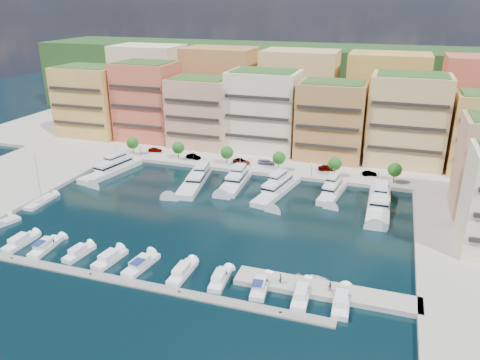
{
  "coord_description": "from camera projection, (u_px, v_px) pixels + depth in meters",
  "views": [
    {
      "loc": [
        37.43,
        -91.62,
        47.71
      ],
      "look_at": [
        3.82,
        10.2,
        6.0
      ],
      "focal_mm": 35.0,
      "sensor_mm": 36.0,
      "label": 1
    }
  ],
  "objects": [
    {
      "name": "backblock_1",
      "position": [
        221.0,
        89.0,
        176.31
      ],
      "size": [
        26.0,
        18.0,
        30.0
      ],
      "primitive_type": "cube",
      "color": "#BA7F45",
      "rests_on": "north_quay"
    },
    {
      "name": "ground",
      "position": [
        211.0,
        217.0,
        109.32
      ],
      "size": [
        400.0,
        400.0,
        0.0
      ],
      "primitive_type": "plane",
      "color": "black",
      "rests_on": "ground"
    },
    {
      "name": "apartment_4",
      "position": [
        331.0,
        121.0,
        143.07
      ],
      "size": [
        20.0,
        15.5,
        23.8
      ],
      "color": "#BA7F45",
      "rests_on": "north_quay"
    },
    {
      "name": "yacht_3",
      "position": [
        236.0,
        181.0,
        127.82
      ],
      "size": [
        5.62,
        17.52,
        7.3
      ],
      "color": "silver",
      "rests_on": "ground"
    },
    {
      "name": "tree_2",
      "position": [
        227.0,
        153.0,
        139.58
      ],
      "size": [
        3.8,
        3.8,
        5.65
      ],
      "color": "#473323",
      "rests_on": "north_quay"
    },
    {
      "name": "tree_1",
      "position": [
        178.0,
        148.0,
        144.26
      ],
      "size": [
        3.8,
        3.8,
        5.65
      ],
      "color": "#473323",
      "rests_on": "north_quay"
    },
    {
      "name": "lamppost_1",
      "position": [
        193.0,
        155.0,
        140.8
      ],
      "size": [
        0.3,
        0.3,
        4.2
      ],
      "color": "black",
      "rests_on": "north_quay"
    },
    {
      "name": "finger_pier",
      "position": [
        325.0,
        293.0,
        81.08
      ],
      "size": [
        32.0,
        5.0,
        2.0
      ],
      "primitive_type": "cube",
      "color": "#9E998E",
      "rests_on": "ground"
    },
    {
      "name": "yacht_2",
      "position": [
        196.0,
        179.0,
        128.83
      ],
      "size": [
        8.4,
        23.13,
        7.3
      ],
      "color": "silver",
      "rests_on": "ground"
    },
    {
      "name": "lamppost_3",
      "position": [
        312.0,
        167.0,
        130.28
      ],
      "size": [
        0.3,
        0.3,
        4.2
      ],
      "color": "black",
      "rests_on": "north_quay"
    },
    {
      "name": "backblock_2",
      "position": [
        299.0,
        93.0,
        167.55
      ],
      "size": [
        26.0,
        18.0,
        30.0
      ],
      "primitive_type": "cube",
      "color": "tan",
      "rests_on": "north_quay"
    },
    {
      "name": "cruiser_7",
      "position": [
        260.0,
        287.0,
        81.79
      ],
      "size": [
        3.26,
        7.75,
        2.66
      ],
      "color": "white",
      "rests_on": "ground"
    },
    {
      "name": "apartment_5",
      "position": [
        407.0,
        120.0,
        137.87
      ],
      "size": [
        22.0,
        16.5,
        26.8
      ],
      "color": "tan",
      "rests_on": "north_quay"
    },
    {
      "name": "yacht_0",
      "position": [
        113.0,
        169.0,
        136.88
      ],
      "size": [
        8.94,
        22.38,
        7.3
      ],
      "color": "silver",
      "rests_on": "ground"
    },
    {
      "name": "hillside",
      "position": [
        302.0,
        114.0,
        206.67
      ],
      "size": [
        240.0,
        40.0,
        58.0
      ],
      "primitive_type": "cube",
      "color": "#183616",
      "rests_on": "ground"
    },
    {
      "name": "apartment_3",
      "position": [
        263.0,
        111.0,
        150.91
      ],
      "size": [
        22.0,
        16.5,
        25.8
      ],
      "color": "#F5E8BD",
      "rests_on": "north_quay"
    },
    {
      "name": "cruiser_4",
      "position": [
        141.0,
        265.0,
        88.64
      ],
      "size": [
        3.86,
        9.09,
        2.66
      ],
      "color": "white",
      "rests_on": "ground"
    },
    {
      "name": "car_4",
      "position": [
        327.0,
        168.0,
        135.81
      ],
      "size": [
        5.22,
        3.12,
        1.67
      ],
      "primitive_type": "imported",
      "rotation": [
        0.0,
        0.0,
        1.82
      ],
      "color": "gray",
      "rests_on": "north_quay"
    },
    {
      "name": "yacht_6",
      "position": [
        379.0,
        202.0,
        114.41
      ],
      "size": [
        5.38,
        23.04,
        7.3
      ],
      "color": "silver",
      "rests_on": "ground"
    },
    {
      "name": "north_quay",
      "position": [
        276.0,
        144.0,
        164.19
      ],
      "size": [
        220.0,
        64.0,
        2.0
      ],
      "primitive_type": "cube",
      "color": "#9E998E",
      "rests_on": "ground"
    },
    {
      "name": "cruiser_1",
      "position": [
        45.0,
        247.0,
        95.06
      ],
      "size": [
        3.31,
        8.8,
        2.66
      ],
      "color": "white",
      "rests_on": "ground"
    },
    {
      "name": "cruiser_8",
      "position": [
        302.0,
        295.0,
        79.65
      ],
      "size": [
        2.95,
        8.76,
        2.55
      ],
      "color": "white",
      "rests_on": "ground"
    },
    {
      "name": "cruiser_5",
      "position": [
        182.0,
        273.0,
        86.16
      ],
      "size": [
        2.66,
        8.62,
        2.55
      ],
      "color": "white",
      "rests_on": "ground"
    },
    {
      "name": "backblock_0",
      "position": [
        150.0,
        84.0,
        185.08
      ],
      "size": [
        26.0,
        18.0,
        30.0
      ],
      "primitive_type": "cube",
      "color": "#F5E8BD",
      "rests_on": "north_quay"
    },
    {
      "name": "person_1",
      "position": [
        330.0,
        286.0,
        79.78
      ],
      "size": [
        0.98,
        0.85,
        1.72
      ],
      "primitive_type": "imported",
      "rotation": [
        0.0,
        0.0,
        3.4
      ],
      "color": "#453329",
      "rests_on": "finger_pier"
    },
    {
      "name": "yacht_5",
      "position": [
        332.0,
        191.0,
        121.01
      ],
      "size": [
        5.98,
        15.66,
        7.3
      ],
      "color": "silver",
      "rests_on": "ground"
    },
    {
      "name": "person_0",
      "position": [
        281.0,
        279.0,
        81.82
      ],
      "size": [
        0.78,
        0.83,
        1.9
      ],
      "primitive_type": "imported",
      "rotation": [
        0.0,
        0.0,
        2.23
      ],
      "color": "#222E45",
      "rests_on": "finger_pier"
    },
    {
      "name": "cruiser_3",
      "position": [
        110.0,
        259.0,
        90.69
      ],
      "size": [
        3.75,
        8.2,
        2.55
      ],
      "color": "white",
      "rests_on": "ground"
    },
    {
      "name": "tree_5",
      "position": [
        395.0,
        170.0,
        125.56
      ],
      "size": [
        3.8,
        3.8,
        5.65
      ],
      "color": "#473323",
      "rests_on": "north_quay"
    },
    {
      "name": "tree_0",
      "position": [
        133.0,
        143.0,
        148.93
      ],
      "size": [
        3.8,
        3.8,
        5.65
      ],
      "color": "#473323",
      "rests_on": "north_quay"
    },
    {
      "name": "car_5",
      "position": [
        370.0,
        173.0,
        131.75
      ],
      "size": [
        4.27,
        2.51,
        1.33
      ],
      "primitive_type": "imported",
      "rotation": [
        0.0,
        0.0,
        1.86
      ],
      "color": "gray",
      "rests_on": "north_quay"
    },
    {
      "name": "car_2",
      "position": [
        242.0,
        161.0,
        141.41
      ],
      "size": [
        5.99,
        4.45,
        1.51
      ],
      "primitive_type": "imported",
      "rotation": [
        0.0,
        0.0,
        1.17
      ],
      "color": "gray",
      "rests_on": "north_quay"
    },
    {
      "name": "car_0",
      "position": [
        155.0,
        150.0,
        152.2
      ],
      "size": [
        4.7,
        2.84,
        1.5
      ],
      "primitive_type": "imported",
      "rotation": [
        0.0,
        0.0,
        1.83
      ],
      "color": "gray",
      "rests_on": "north_quay"
    },
    {
      "name": "tree_4",
      "position": [
        335.0,
        164.0,
        130.23
      ],
      "size": [
        3.8,
        3.8,
        5.65
      ],
      "color": "#473323",
      "rests_on": "north_quay"
    },
    {
      "name": "tender_1",
      "position": [
        299.0,
        275.0,
        85.75
      ],
      "size": [
        1.65,
        1.5,
        0.76
      ],
      "primitive_type": "imported",
      "rotation": [
        0.0,
        0.0,
        1.37
      ],
      "color": "beige",
      "rests_on": "ground"
    },
    {
      "name": "car_3",
      "position": [
        266.0,
        162.0,
        140.77
      ],
      "size": [
        5.14,
        2.49,
        1.44
      ],
      "primitive_type": "imported",
      "rotation": [
        0.0,
        0.0,
        1.67
      ],
      "color": "gray",
      "rests_on": "north_quay"
    },
    {
      "name": "car_1",
      "position": [
        194.0,
        157.0,
        145.43
      ],
      "size": [
        4.93,
        2.55,
        1.55
      ],
      "primitive_type": "imported",
      "rotation": [
        0.0,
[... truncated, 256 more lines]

